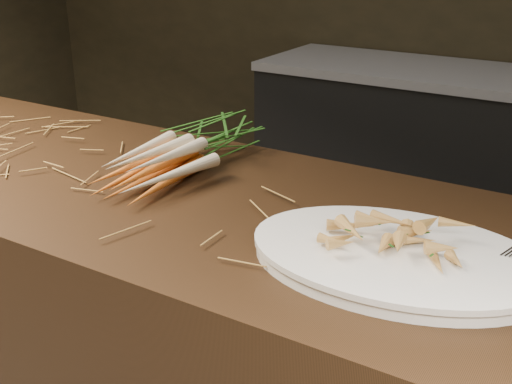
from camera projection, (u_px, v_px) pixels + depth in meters
main_counter at (130, 339)px, 1.64m from camera, size 2.40×0.70×0.90m
back_counter at (452, 161)px, 2.99m from camera, size 1.82×0.62×0.84m
straw_bedding at (115, 171)px, 1.47m from camera, size 1.40×0.60×0.02m
root_veg_bunch at (189, 148)px, 1.50m from camera, size 0.20×0.53×0.10m
serving_platter at (395, 260)px, 1.07m from camera, size 0.52×0.38×0.03m
roasted_veg_heap at (397, 238)px, 1.05m from camera, size 0.26×0.20×0.05m
serving_fork at (506, 280)px, 0.98m from camera, size 0.06×0.18×0.00m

